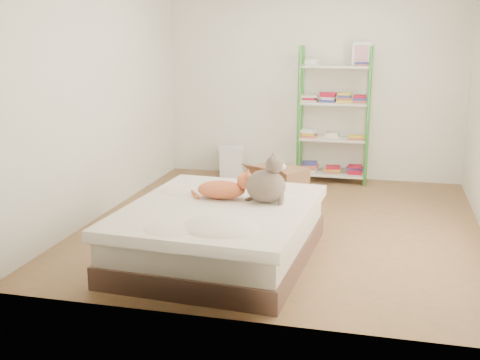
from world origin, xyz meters
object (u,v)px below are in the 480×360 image
(bed, at_px, (220,232))
(cardboard_box, at_px, (278,184))
(orange_cat, at_px, (221,187))
(white_bin, at_px, (231,162))
(shelf_unit, at_px, (334,118))
(grey_cat, at_px, (266,179))

(bed, relative_size, cardboard_box, 2.66)
(orange_cat, distance_m, white_bin, 2.79)
(shelf_unit, bearing_deg, cardboard_box, -114.86)
(bed, height_order, grey_cat, grey_cat)
(bed, relative_size, grey_cat, 4.73)
(bed, bearing_deg, grey_cat, 30.29)
(bed, bearing_deg, shelf_unit, 80.72)
(grey_cat, xyz_separation_m, shelf_unit, (0.32, 2.75, 0.14))
(orange_cat, xyz_separation_m, cardboard_box, (0.21, 1.64, -0.37))
(cardboard_box, xyz_separation_m, white_bin, (-0.82, 1.06, -0.00))
(shelf_unit, bearing_deg, white_bin, -178.66)
(orange_cat, height_order, white_bin, orange_cat)
(bed, relative_size, shelf_unit, 1.11)
(grey_cat, relative_size, cardboard_box, 0.56)
(orange_cat, height_order, shelf_unit, shelf_unit)
(bed, xyz_separation_m, grey_cat, (0.35, 0.18, 0.44))
(orange_cat, relative_size, cardboard_box, 0.67)
(shelf_unit, xyz_separation_m, white_bin, (-1.33, -0.03, -0.61))
(orange_cat, distance_m, cardboard_box, 1.69)
(bed, distance_m, grey_cat, 0.59)
(shelf_unit, distance_m, white_bin, 1.46)
(shelf_unit, relative_size, cardboard_box, 2.39)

